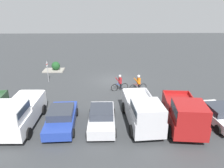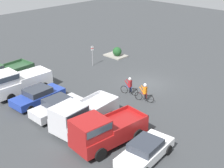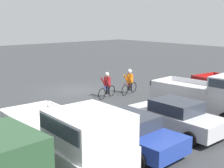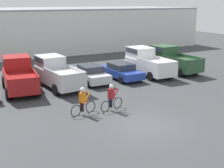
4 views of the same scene
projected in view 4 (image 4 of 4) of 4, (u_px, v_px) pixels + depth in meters
ground_plane at (145, 125)px, 16.60m from camera, size 80.00×80.00×0.00m
warehouse_building at (20, 30)px, 40.52m from camera, size 47.51×13.88×5.45m
pickup_truck_0 at (19, 74)px, 22.88m from camera, size 2.70×5.40×2.37m
pickup_truck_1 at (56, 72)px, 23.75m from camera, size 2.52×5.54×2.25m
sedan_1 at (90, 74)px, 25.13m from camera, size 1.92×4.27×1.42m
sedan_2 at (121, 71)px, 26.34m from camera, size 2.17×4.59×1.34m
pickup_truck_2 at (147, 61)px, 27.76m from camera, size 2.33×5.36×2.32m
pickup_truck_3 at (171, 59)px, 29.00m from camera, size 2.59×5.40×2.29m
cyclist_0 at (111, 97)px, 18.69m from camera, size 1.70×0.55×1.64m
cyclist_1 at (83, 100)px, 17.98m from camera, size 1.74×0.56×1.67m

